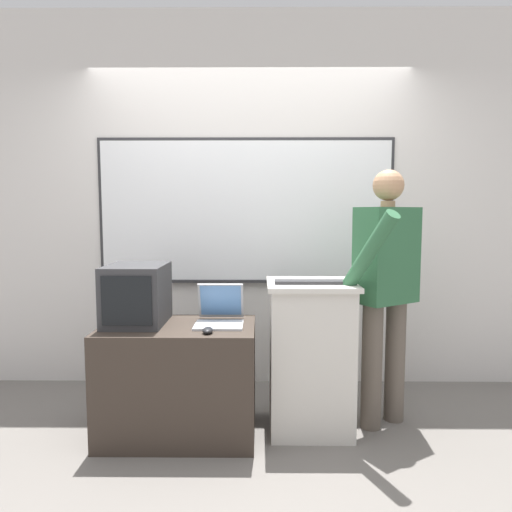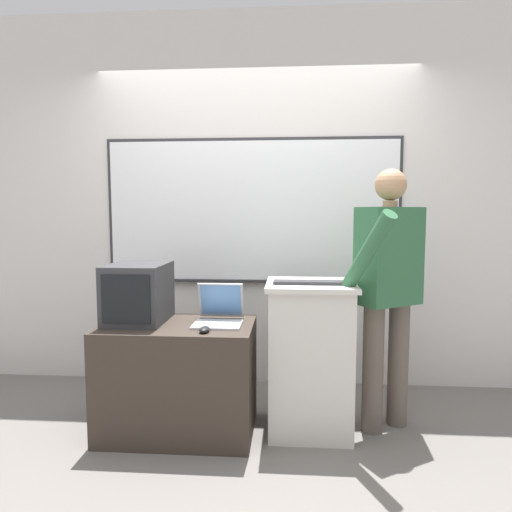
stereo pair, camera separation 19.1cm
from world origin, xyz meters
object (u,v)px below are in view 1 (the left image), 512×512
at_px(computer_mouse_by_keyboard, 349,281).
at_px(person_presenter, 386,281).
at_px(laptop, 220,312).
at_px(computer_mouse_by_laptop, 208,330).
at_px(lectern_podium, 310,355).
at_px(wireless_keyboard, 312,282).
at_px(side_desk, 179,380).
at_px(crt_monitor, 137,294).

bearing_deg(computer_mouse_by_keyboard, person_presenter, 21.74).
bearing_deg(laptop, computer_mouse_by_laptop, -101.36).
relative_size(lectern_podium, person_presenter, 0.57).
bearing_deg(wireless_keyboard, lectern_podium, 88.48).
bearing_deg(computer_mouse_by_laptop, side_desk, 137.41).
relative_size(wireless_keyboard, computer_mouse_by_laptop, 4.57).
bearing_deg(computer_mouse_by_laptop, person_presenter, 16.49).
height_order(computer_mouse_by_keyboard, crt_monitor, crt_monitor).
bearing_deg(computer_mouse_by_keyboard, crt_monitor, 179.53).
xyz_separation_m(person_presenter, wireless_keyboard, (-0.49, -0.12, 0.01)).
bearing_deg(computer_mouse_by_laptop, computer_mouse_by_keyboard, 14.82).
distance_m(side_desk, wireless_keyboard, 1.03).
distance_m(side_desk, crt_monitor, 0.59).
bearing_deg(side_desk, computer_mouse_by_laptop, -42.59).
height_order(person_presenter, computer_mouse_by_laptop, person_presenter).
xyz_separation_m(lectern_podium, laptop, (-0.57, -0.03, 0.29)).
bearing_deg(computer_mouse_by_laptop, crt_monitor, 153.32).
bearing_deg(person_presenter, crt_monitor, 151.42).
xyz_separation_m(side_desk, wireless_keyboard, (0.82, 0.02, 0.61)).
relative_size(side_desk, wireless_keyboard, 2.06).
bearing_deg(person_presenter, side_desk, 154.15).
bearing_deg(side_desk, person_presenter, 6.11).
distance_m(computer_mouse_by_keyboard, crt_monitor, 1.32).
bearing_deg(crt_monitor, side_desk, -10.19).
bearing_deg(lectern_podium, computer_mouse_by_keyboard, -13.39).
height_order(lectern_podium, computer_mouse_by_keyboard, computer_mouse_by_keyboard).
relative_size(lectern_podium, wireless_keyboard, 2.08).
bearing_deg(computer_mouse_by_keyboard, lectern_podium, 166.61).
height_order(lectern_podium, crt_monitor, crt_monitor).
height_order(wireless_keyboard, computer_mouse_by_laptop, wireless_keyboard).
distance_m(lectern_podium, side_desk, 0.84).
xyz_separation_m(side_desk, person_presenter, (1.31, 0.14, 0.60)).
height_order(wireless_keyboard, computer_mouse_by_keyboard, computer_mouse_by_keyboard).
relative_size(computer_mouse_by_keyboard, crt_monitor, 0.22).
xyz_separation_m(lectern_podium, side_desk, (-0.82, -0.09, -0.13)).
relative_size(computer_mouse_by_laptop, crt_monitor, 0.22).
relative_size(wireless_keyboard, computer_mouse_by_keyboard, 4.57).
xyz_separation_m(person_presenter, computer_mouse_by_laptop, (-1.11, -0.33, -0.23)).
relative_size(person_presenter, computer_mouse_by_laptop, 16.51).
height_order(computer_mouse_by_laptop, computer_mouse_by_keyboard, computer_mouse_by_keyboard).
relative_size(laptop, crt_monitor, 0.73).
xyz_separation_m(lectern_podium, person_presenter, (0.49, 0.05, 0.47)).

